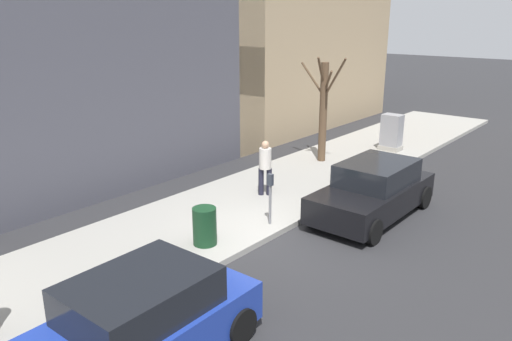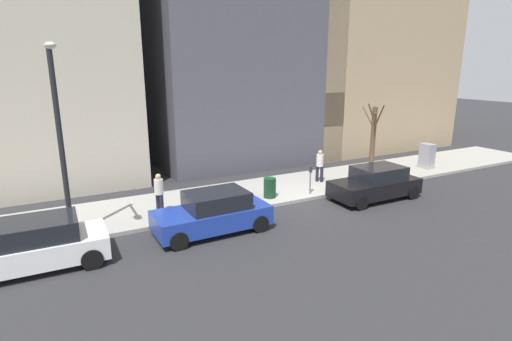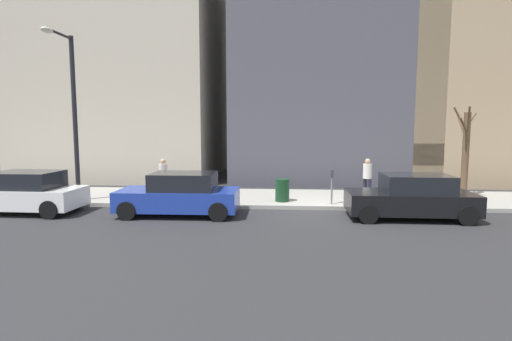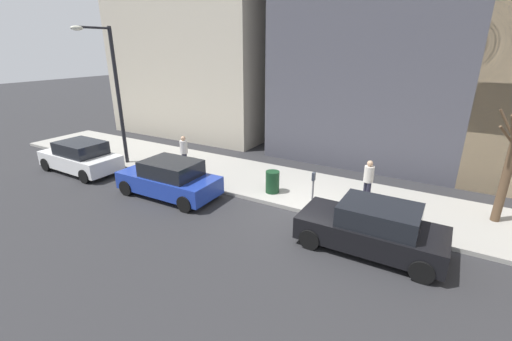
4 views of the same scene
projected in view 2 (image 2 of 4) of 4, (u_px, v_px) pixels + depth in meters
ground_plane at (310, 201)px, 18.17m from camera, size 120.00×120.00×0.00m
sidewalk at (286, 188)px, 19.86m from camera, size 4.00×36.00×0.15m
parked_car_black at (376, 183)px, 18.27m from camera, size 1.94×4.21×1.52m
parked_car_blue at (213, 213)px, 14.59m from camera, size 1.97×4.22×1.52m
parked_car_white at (35, 245)px, 11.95m from camera, size 1.99×4.23×1.52m
parking_meter at (310, 177)px, 18.45m from camera, size 0.14×0.10×1.35m
utility_box at (427, 156)px, 23.26m from camera, size 0.83×0.61×1.43m
streetlamp at (59, 127)px, 12.91m from camera, size 1.97×0.32×6.50m
bare_tree at (373, 136)px, 22.65m from camera, size 2.08×1.30×3.81m
trash_bin at (270, 188)px, 18.07m from camera, size 0.56×0.56×0.90m
pedestrian_near_meter at (320, 164)px, 20.42m from camera, size 0.36×0.36×1.66m
pedestrian_midblock at (159, 191)px, 15.96m from camera, size 0.38×0.36×1.66m
office_tower_left at (343, 14)px, 30.66m from camera, size 12.29×12.29×19.61m
office_block_center at (228, 49)px, 26.18m from camera, size 10.90×10.90×14.05m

